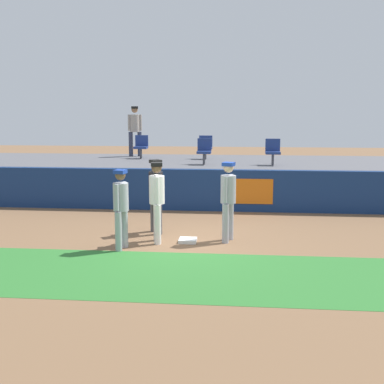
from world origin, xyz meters
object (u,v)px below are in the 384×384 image
Objects in this scene: first_base at (188,240)px; player_runner_visitor at (228,196)px; player_coach_visitor at (121,204)px; seat_back_left at (141,145)px; seat_front_center at (204,150)px; player_umpire at (156,191)px; player_fielder_home at (157,197)px; seat_front_right at (273,150)px; seat_back_center at (206,146)px; spectator_hooded at (135,127)px.

player_runner_visitor is at bearing 10.66° from first_base.
player_coach_visitor is 2.07× the size of seat_back_left.
seat_front_center is (2.44, -1.80, -0.00)m from seat_back_left.
player_coach_visitor is at bearing -152.64° from first_base.
first_base is 0.22× the size of player_umpire.
seat_front_right reaches higher than player_fielder_home.
seat_front_right is at bearing -38.16° from seat_back_center.
seat_front_right and seat_front_center have the same top height.
player_runner_visitor is 6.85m from seat_back_center.
seat_front_center reaches higher than player_umpire.
first_base is 8.53m from spectator_hooded.
seat_back_center is (0.78, 6.12, 0.66)m from player_umpire.
spectator_hooded is at bearing -135.84° from player_runner_visitor.
seat_back_left is 0.44× the size of spectator_hooded.
player_runner_visitor is 7.56m from seat_back_left.
player_umpire is at bearing 93.20° from spectator_hooded.
seat_front_right is 1.00× the size of seat_back_left.
player_fielder_home is 1.62m from player_runner_visitor.
player_umpire is at bearing 173.40° from player_coach_visitor.
player_coach_visitor is at bearing -103.23° from seat_front_center.
player_umpire reaches higher than player_coach_visitor.
player_runner_visitor is at bearing 36.44° from player_umpire.
spectator_hooded is at bearing 152.70° from seat_front_right.
spectator_hooded is (-1.46, 8.42, 1.33)m from player_coach_visitor.
seat_back_left is (-2.44, 6.91, 1.67)m from first_base.
player_fielder_home is at bearing -63.83° from player_runner_visitor.
player_coach_visitor is 0.92× the size of spectator_hooded.
player_umpire is at bearing -75.58° from seat_back_left.
player_fielder_home is 2.18× the size of seat_front_right.
player_umpire is at bearing -91.57° from player_runner_visitor.
seat_back_center is 2.91m from seat_front_right.
spectator_hooded is (-2.83, 2.60, 0.62)m from seat_front_center.
seat_back_center is (0.61, 6.98, 0.65)m from player_fielder_home.
spectator_hooded is (-1.96, 6.92, 1.29)m from player_umpire.
seat_back_left is at bearing 103.28° from spectator_hooded.
seat_back_center reaches higher than first_base.
seat_front_center reaches higher than player_runner_visitor.
seat_front_right is at bearing 140.06° from spectator_hooded.
player_coach_visitor is 1.59m from player_umpire.
first_base is 5.82m from seat_front_right.
seat_front_right reaches higher than player_runner_visitor.
player_runner_visitor is 1.88m from player_umpire.
seat_front_center is at bearing 134.51° from player_umpire.
player_coach_visitor is at bearing 87.19° from spectator_hooded.
player_coach_visitor reaches higher than first_base.
seat_front_right is 5.70m from spectator_hooded.
spectator_hooded is at bearing -177.03° from player_fielder_home.
seat_back_center is at bearing 151.12° from spectator_hooded.
player_fielder_home is at bearing -119.27° from seat_front_right.
seat_back_left is (-2.36, -0.00, -0.00)m from seat_back_center.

